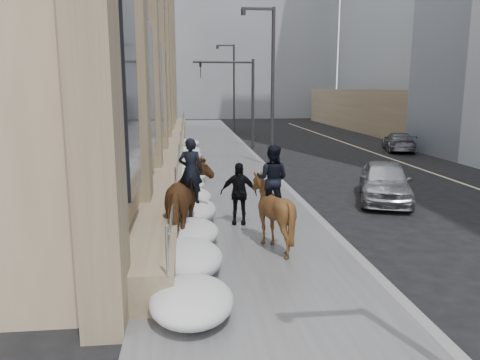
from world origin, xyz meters
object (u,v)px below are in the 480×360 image
at_px(mounted_horse_left, 190,200).
at_px(mounted_horse_right, 272,206).
at_px(car_silver, 385,181).
at_px(pedestrian, 238,193).
at_px(car_grey, 399,142).

relative_size(mounted_horse_left, mounted_horse_right, 1.05).
bearing_deg(car_silver, pedestrian, -135.03).
relative_size(pedestrian, car_silver, 0.42).
bearing_deg(mounted_horse_left, car_grey, -120.99).
bearing_deg(mounted_horse_right, pedestrian, -50.17).
xyz_separation_m(mounted_horse_right, car_silver, (5.09, 4.88, -0.43)).
xyz_separation_m(mounted_horse_right, pedestrian, (-0.61, 2.14, -0.13)).
distance_m(mounted_horse_left, car_silver, 8.27).
bearing_deg(mounted_horse_right, car_silver, -112.24).
distance_m(mounted_horse_left, car_grey, 22.28).
distance_m(car_silver, car_grey, 14.90).
bearing_deg(car_silver, mounted_horse_left, -130.55).
xyz_separation_m(mounted_horse_right, car_grey, (11.78, 18.20, -0.56)).
bearing_deg(pedestrian, car_grey, 61.64).
xyz_separation_m(mounted_horse_left, mounted_horse_right, (2.05, -0.73, -0.05)).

